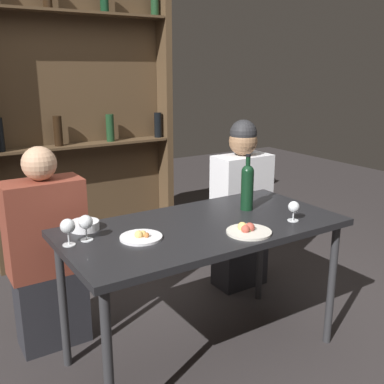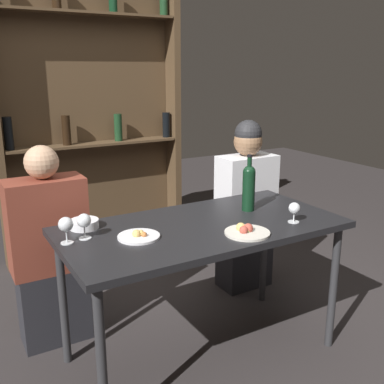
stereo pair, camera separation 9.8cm
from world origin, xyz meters
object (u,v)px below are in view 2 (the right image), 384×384
at_px(wine_glass_1, 66,225).
at_px(seated_person_right, 246,209).
at_px(wine_bottle, 249,186).
at_px(wine_glass_2, 84,221).
at_px(food_plate_0, 139,236).
at_px(wine_glass_0, 294,209).
at_px(seated_person_left, 50,254).
at_px(snack_bowl, 84,224).
at_px(food_plate_1, 246,231).

distance_m(wine_glass_1, seated_person_right, 1.49).
distance_m(wine_bottle, wine_glass_2, 0.95).
bearing_deg(food_plate_0, seated_person_right, 27.93).
height_order(wine_bottle, seated_person_right, seated_person_right).
relative_size(wine_glass_0, food_plate_0, 0.53).
distance_m(wine_glass_2, food_plate_0, 0.27).
bearing_deg(wine_glass_1, seated_person_right, 18.42).
bearing_deg(wine_bottle, seated_person_left, 155.01).
height_order(wine_bottle, seated_person_left, seated_person_left).
xyz_separation_m(wine_glass_1, snack_bowl, (0.13, 0.16, -0.07)).
xyz_separation_m(wine_glass_1, food_plate_0, (0.32, -0.11, -0.08)).
bearing_deg(seated_person_left, wine_glass_2, -79.63).
xyz_separation_m(wine_glass_1, food_plate_1, (0.80, -0.32, -0.08)).
bearing_deg(food_plate_1, seated_person_right, 53.09).
xyz_separation_m(food_plate_0, snack_bowl, (-0.19, 0.27, 0.01)).
xyz_separation_m(wine_bottle, food_plate_1, (-0.24, -0.30, -0.13)).
xyz_separation_m(wine_glass_2, snack_bowl, (0.04, 0.15, -0.06)).
bearing_deg(seated_person_right, food_plate_1, -126.91).
height_order(snack_bowl, seated_person_left, seated_person_left).
relative_size(wine_bottle, seated_person_left, 0.28).
bearing_deg(snack_bowl, seated_person_right, 13.53).
height_order(wine_bottle, food_plate_1, wine_bottle).
relative_size(wine_glass_2, food_plate_0, 0.61).
height_order(food_plate_1, seated_person_left, seated_person_left).
relative_size(snack_bowl, seated_person_right, 0.12).
bearing_deg(wine_glass_2, seated_person_right, 19.02).
bearing_deg(wine_bottle, snack_bowl, 168.91).
relative_size(food_plate_0, seated_person_right, 0.17).
xyz_separation_m(food_plate_0, seated_person_right, (1.07, 0.57, -0.19)).
relative_size(wine_bottle, wine_glass_1, 2.53).
bearing_deg(wine_bottle, food_plate_1, -128.15).
height_order(wine_glass_0, wine_glass_2, wine_glass_2).
bearing_deg(wine_glass_2, food_plate_1, -25.33).
height_order(seated_person_left, seated_person_right, seated_person_right).
height_order(wine_glass_0, seated_person_right, seated_person_right).
relative_size(wine_bottle, snack_bowl, 2.19).
distance_m(wine_bottle, seated_person_left, 1.20).
distance_m(food_plate_0, seated_person_left, 0.69).
distance_m(wine_glass_0, food_plate_0, 0.83).
bearing_deg(food_plate_0, wine_glass_2, 152.16).
distance_m(wine_glass_2, seated_person_right, 1.40).
bearing_deg(seated_person_left, wine_glass_1, -91.10).
distance_m(wine_glass_0, seated_person_right, 0.86).
bearing_deg(wine_glass_1, wine_glass_2, 9.47).
bearing_deg(wine_bottle, wine_glass_0, -74.20).
bearing_deg(wine_glass_1, food_plate_0, -18.26).
distance_m(wine_bottle, food_plate_1, 0.41).
distance_m(wine_glass_2, food_plate_1, 0.79).
bearing_deg(wine_glass_2, seated_person_left, 100.37).
bearing_deg(seated_person_left, wine_glass_0, -34.73).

